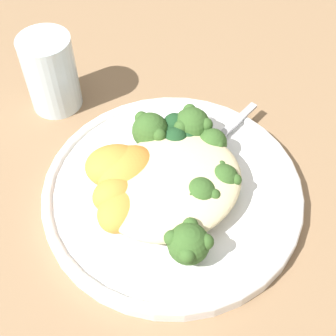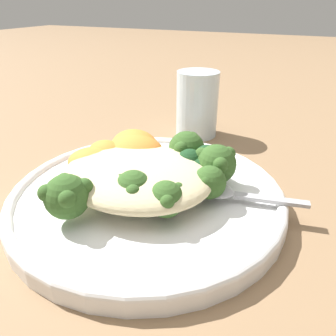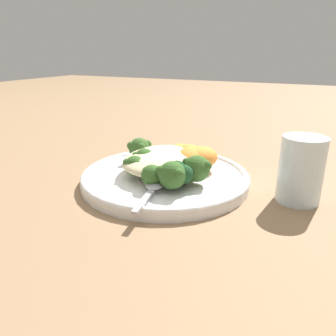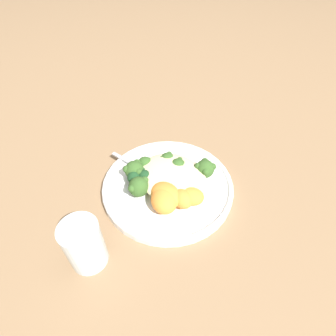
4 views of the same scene
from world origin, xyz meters
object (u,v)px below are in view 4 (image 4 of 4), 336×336
object	(u,v)px
plate	(168,185)
broccoli_stalk_4	(137,172)
sweet_potato_chunk_2	(166,195)
broccoli_stalk_1	(177,169)
sweet_potato_chunk_3	(164,199)
quinoa_mound	(173,177)
broccoli_stalk_3	(148,166)
broccoli_stalk_2	(167,166)
broccoli_stalk_0	(201,171)
kale_tuft	(139,177)
sweet_potato_chunk_0	(182,198)
broccoli_stalk_5	(142,187)
spoon	(138,166)
sweet_potato_chunk_1	(190,196)
water_glass	(84,245)

from	to	relation	value
plate	broccoli_stalk_4	world-z (taller)	broccoli_stalk_4
plate	sweet_potato_chunk_2	bearing A→B (deg)	131.82
broccoli_stalk_1	broccoli_stalk_4	bearing A→B (deg)	124.79
broccoli_stalk_1	sweet_potato_chunk_3	size ratio (longest dim) A/B	1.26
quinoa_mound	broccoli_stalk_3	xyz separation A→B (m)	(0.07, 0.02, -0.00)
broccoli_stalk_1	sweet_potato_chunk_2	distance (m)	0.08
plate	broccoli_stalk_2	xyz separation A→B (m)	(0.03, -0.02, 0.03)
broccoli_stalk_0	kale_tuft	xyz separation A→B (m)	(0.08, 0.11, -0.00)
broccoli_stalk_2	sweet_potato_chunk_0	size ratio (longest dim) A/B	1.89
broccoli_stalk_5	spoon	bearing A→B (deg)	-92.13
broccoli_stalk_2	sweet_potato_chunk_0	bearing A→B (deg)	-161.72
broccoli_stalk_2	kale_tuft	distance (m)	0.07
sweet_potato_chunk_1	sweet_potato_chunk_2	size ratio (longest dim) A/B	0.82
broccoli_stalk_5	water_glass	world-z (taller)	water_glass
spoon	broccoli_stalk_2	bearing A→B (deg)	-152.98
plate	sweet_potato_chunk_3	xyz separation A→B (m)	(-0.04, 0.05, 0.03)
water_glass	quinoa_mound	bearing A→B (deg)	-85.53
kale_tuft	water_glass	distance (m)	0.19
broccoli_stalk_1	broccoli_stalk_3	bearing A→B (deg)	108.78
broccoli_stalk_1	water_glass	distance (m)	0.25
broccoli_stalk_3	kale_tuft	world-z (taller)	kale_tuft
sweet_potato_chunk_0	sweet_potato_chunk_1	distance (m)	0.02
broccoli_stalk_2	spoon	world-z (taller)	broccoli_stalk_2
sweet_potato_chunk_0	spoon	distance (m)	0.15
broccoli_stalk_2	sweet_potato_chunk_3	world-z (taller)	sweet_potato_chunk_3
broccoli_stalk_0	sweet_potato_chunk_2	distance (m)	0.10
broccoli_stalk_0	sweet_potato_chunk_1	world-z (taller)	broccoli_stalk_0
broccoli_stalk_2	broccoli_stalk_3	bearing A→B (deg)	92.03
broccoli_stalk_3	sweet_potato_chunk_2	size ratio (longest dim) A/B	1.41
broccoli_stalk_2	broccoli_stalk_3	xyz separation A→B (m)	(0.03, 0.03, 0.00)
spoon	water_glass	size ratio (longest dim) A/B	1.10
broccoli_stalk_1	spoon	world-z (taller)	broccoli_stalk_1
quinoa_mound	sweet_potato_chunk_3	distance (m)	0.07
broccoli_stalk_2	water_glass	world-z (taller)	water_glass
broccoli_stalk_4	kale_tuft	xyz separation A→B (m)	(-0.01, 0.00, -0.00)
kale_tuft	broccoli_stalk_2	bearing A→B (deg)	-103.68
plate	broccoli_stalk_0	xyz separation A→B (m)	(-0.04, -0.06, 0.03)
broccoli_stalk_2	sweet_potato_chunk_3	distance (m)	0.10
broccoli_stalk_3	sweet_potato_chunk_2	bearing A→B (deg)	165.18
broccoli_stalk_5	sweet_potato_chunk_0	bearing A→B (deg)	146.33
broccoli_stalk_2	broccoli_stalk_4	world-z (taller)	broccoli_stalk_4
broccoli_stalk_5	sweet_potato_chunk_3	world-z (taller)	broccoli_stalk_5
broccoli_stalk_0	sweet_potato_chunk_0	bearing A→B (deg)	-144.13
broccoli_stalk_3	broccoli_stalk_5	xyz separation A→B (m)	(-0.04, 0.05, 0.00)
broccoli_stalk_1	sweet_potato_chunk_0	world-z (taller)	broccoli_stalk_1
broccoli_stalk_0	sweet_potato_chunk_0	world-z (taller)	broccoli_stalk_0
broccoli_stalk_3	sweet_potato_chunk_1	distance (m)	0.13
broccoli_stalk_0	sweet_potato_chunk_1	bearing A→B (deg)	-136.36
broccoli_stalk_3	sweet_potato_chunk_1	world-z (taller)	broccoli_stalk_3
plate	quinoa_mound	size ratio (longest dim) A/B	1.83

